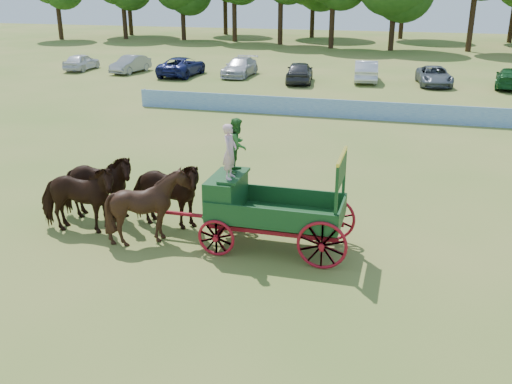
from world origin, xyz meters
name	(u,v)px	position (x,y,z in m)	size (l,w,h in m)	color
ground	(313,261)	(0.00, 0.00, 0.00)	(160.00, 160.00, 0.00)	olive
horse_lead_left	(78,199)	(-7.32, 0.02, 1.12)	(1.21, 2.66, 2.25)	black
horse_lead_right	(96,187)	(-7.32, 1.12, 1.12)	(1.21, 2.66, 2.25)	black
horse_wheel_left	(150,206)	(-4.92, 0.02, 1.13)	(1.82, 2.05, 2.25)	black
horse_wheel_right	(165,194)	(-4.92, 1.12, 1.12)	(1.21, 2.66, 2.25)	black
farm_dray	(251,192)	(-1.97, 0.60, 1.64)	(6.00, 2.00, 3.72)	#A81023
sponsor_banner	(352,110)	(-1.00, 18.00, 0.53)	(26.00, 0.08, 1.05)	blue
parked_cars	(386,74)	(0.15, 30.33, 0.76)	(52.55, 7.19, 1.64)	silver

